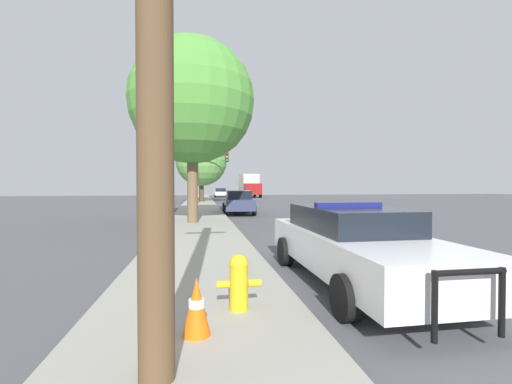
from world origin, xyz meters
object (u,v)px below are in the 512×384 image
at_px(tree_sidewalk_far, 201,161).
at_px(box_truck, 249,185).
at_px(fire_hydrant, 239,280).
at_px(car_background_distant, 221,192).
at_px(traffic_cone, 197,306).
at_px(car_background_midblock, 238,202).
at_px(police_car, 353,243).
at_px(tree_sidewalk_near, 192,101).
at_px(traffic_light, 210,166).

bearing_deg(tree_sidewalk_far, box_truck, 64.10).
distance_m(fire_hydrant, car_background_distant, 47.22).
bearing_deg(traffic_cone, fire_hydrant, 51.48).
height_order(car_background_distant, car_background_midblock, car_background_midblock).
height_order(police_car, box_truck, box_truck).
relative_size(police_car, car_background_midblock, 1.14).
xyz_separation_m(tree_sidewalk_far, tree_sidewalk_near, (-0.53, -19.93, 1.29)).
xyz_separation_m(car_background_distant, tree_sidewalk_near, (-3.50, -35.94, 4.93)).
distance_m(fire_hydrant, car_background_midblock, 17.06).
bearing_deg(tree_sidewalk_near, traffic_cone, -88.69).
height_order(police_car, tree_sidewalk_far, tree_sidewalk_far).
bearing_deg(traffic_cone, police_car, 35.97).
xyz_separation_m(police_car, car_background_midblock, (-0.40, 15.57, 0.02)).
distance_m(car_background_midblock, traffic_cone, 17.84).
xyz_separation_m(car_background_distant, car_background_midblock, (-0.75, -30.20, 0.07)).
bearing_deg(tree_sidewalk_far, tree_sidewalk_near, -91.52).
relative_size(tree_sidewalk_near, traffic_cone, 12.52).
relative_size(fire_hydrant, car_background_midblock, 0.16).
bearing_deg(car_background_distant, fire_hydrant, -89.81).
xyz_separation_m(police_car, fire_hydrant, (-2.32, -1.38, -0.22)).
bearing_deg(box_truck, tree_sidewalk_far, 61.70).
distance_m(car_background_midblock, tree_sidewalk_far, 14.80).
height_order(tree_sidewalk_far, tree_sidewalk_near, tree_sidewalk_near).
distance_m(box_truck, tree_sidewalk_far, 16.55).
distance_m(police_car, car_background_midblock, 15.57).
distance_m(fire_hydrant, traffic_cone, 0.91).
height_order(police_car, traffic_light, traffic_light).
xyz_separation_m(box_truck, tree_sidewalk_near, (-7.67, -34.64, 3.84)).
bearing_deg(box_truck, tree_sidewalk_near, 75.12).
bearing_deg(fire_hydrant, car_background_distant, 86.77).
height_order(police_car, car_background_midblock, police_car).
bearing_deg(car_background_distant, car_background_midblock, -88.00).
distance_m(car_background_midblock, box_truck, 29.33).
bearing_deg(tree_sidewalk_far, car_background_midblock, -81.09).
xyz_separation_m(fire_hydrant, tree_sidewalk_near, (-0.84, 11.20, 5.10)).
xyz_separation_m(police_car, car_background_distant, (0.34, 45.76, -0.05)).
bearing_deg(tree_sidewalk_near, tree_sidewalk_far, 88.48).
relative_size(fire_hydrant, box_truck, 0.12).
relative_size(traffic_light, car_background_distant, 1.06).
height_order(fire_hydrant, tree_sidewalk_near, tree_sidewalk_near).
bearing_deg(traffic_light, car_background_distant, 83.52).
height_order(police_car, car_background_distant, police_car).
xyz_separation_m(car_background_distant, box_truck, (4.17, -1.30, 1.09)).
height_order(tree_sidewalk_far, traffic_cone, tree_sidewalk_far).
relative_size(police_car, traffic_cone, 8.09).
height_order(traffic_light, tree_sidewalk_far, tree_sidewalk_far).
bearing_deg(fire_hydrant, car_background_midblock, 83.56).
bearing_deg(tree_sidewalk_far, fire_hydrant, -89.43).
bearing_deg(car_background_midblock, tree_sidewalk_far, 101.36).
bearing_deg(car_background_midblock, box_truck, 82.79).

